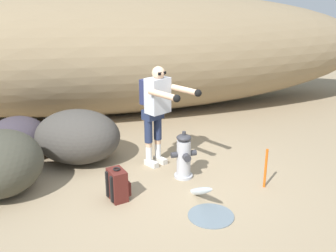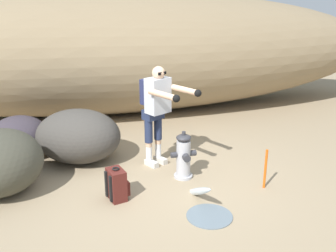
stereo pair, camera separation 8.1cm
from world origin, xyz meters
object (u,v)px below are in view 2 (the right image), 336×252
fire_hydrant (184,157)px  utility_worker (157,104)px  spare_backpack (117,185)px  boulder_large (19,137)px  survey_stake (265,169)px  boulder_small (0,162)px  boulder_mid (78,136)px

fire_hydrant → utility_worker: (-0.28, 0.53, 0.70)m
utility_worker → spare_backpack: 1.48m
boulder_large → survey_stake: 4.14m
survey_stake → boulder_small: bearing=167.1°
boulder_mid → boulder_small: (-1.11, -0.84, 0.02)m
fire_hydrant → boulder_mid: 1.84m
boulder_mid → spare_backpack: bearing=-73.2°
survey_stake → spare_backpack: bearing=173.9°
boulder_small → survey_stake: 3.76m
fire_hydrant → boulder_large: size_ratio=0.75×
fire_hydrant → boulder_small: size_ratio=0.62×
spare_backpack → survey_stake: size_ratio=0.78×
spare_backpack → utility_worker: bearing=35.3°
boulder_mid → boulder_small: boulder_small is taller
boulder_large → survey_stake: boulder_large is taller
utility_worker → boulder_small: 2.43m
spare_backpack → boulder_mid: 1.53m
utility_worker → boulder_large: bearing=-142.0°
spare_backpack → boulder_large: 2.39m
boulder_mid → survey_stake: boulder_mid is taller
spare_backpack → boulder_mid: size_ratio=0.33×
fire_hydrant → boulder_large: bearing=148.6°
utility_worker → survey_stake: size_ratio=2.75×
boulder_large → utility_worker: bearing=-24.1°
fire_hydrant → survey_stake: bearing=-30.9°
boulder_small → survey_stake: boulder_small is taller
utility_worker → boulder_small: size_ratio=1.36×
utility_worker → fire_hydrant: bearing=-0.2°
utility_worker → boulder_small: bearing=-110.1°
boulder_mid → survey_stake: (2.56, -1.67, -0.14)m
fire_hydrant → survey_stake: fire_hydrant is taller
fire_hydrant → survey_stake: (1.04, -0.63, -0.04)m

